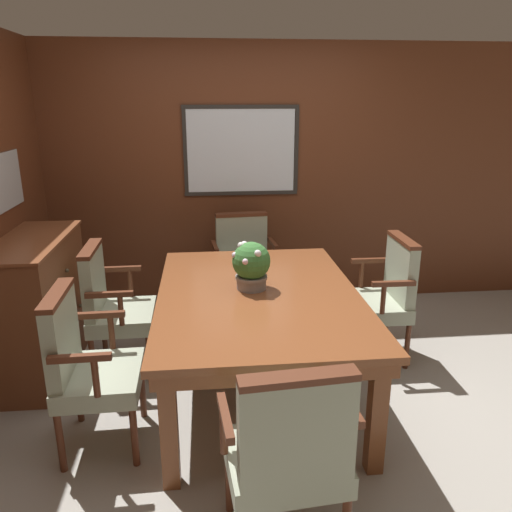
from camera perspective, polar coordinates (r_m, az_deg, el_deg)
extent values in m
plane|color=#A39E93|center=(3.53, 0.63, -16.05)|extent=(14.00, 14.00, 0.00)
cube|color=#5B2D19|center=(4.76, -1.74, 8.76)|extent=(7.20, 0.06, 2.45)
cube|color=white|center=(4.69, -1.69, 11.91)|extent=(0.99, 0.01, 0.75)
cube|color=#282623|center=(4.67, -1.73, 16.69)|extent=(1.06, 0.02, 0.04)
cube|color=#282623|center=(4.74, -1.64, 7.21)|extent=(1.06, 0.02, 0.04)
cube|color=#282623|center=(4.68, -8.10, 11.74)|extent=(0.03, 0.02, 0.75)
cube|color=#282623|center=(4.75, 4.64, 11.94)|extent=(0.03, 0.02, 0.75)
cube|color=brown|center=(2.73, -9.91, -18.80)|extent=(0.09, 0.09, 0.70)
cube|color=brown|center=(2.85, 13.65, -17.23)|extent=(0.09, 0.09, 0.70)
cube|color=brown|center=(4.18, -8.47, -5.21)|extent=(0.09, 0.09, 0.70)
cube|color=brown|center=(4.26, 6.42, -4.66)|extent=(0.09, 0.09, 0.70)
cube|color=brown|center=(3.31, 0.27, -5.58)|extent=(1.24, 1.81, 0.09)
cube|color=brown|center=(3.28, 0.27, -4.50)|extent=(1.30, 1.87, 0.04)
cylinder|color=#562B19|center=(3.70, -12.06, -11.43)|extent=(0.04, 0.04, 0.37)
cylinder|color=#562B19|center=(4.10, -11.53, -8.39)|extent=(0.04, 0.04, 0.37)
cylinder|color=#562B19|center=(3.76, -18.13, -11.46)|extent=(0.04, 0.04, 0.37)
cylinder|color=#562B19|center=(4.16, -16.98, -8.48)|extent=(0.04, 0.04, 0.37)
cube|color=#9EA88E|center=(3.82, -14.95, -6.70)|extent=(0.46, 0.52, 0.11)
cube|color=#9EA88E|center=(3.75, -18.10, -2.79)|extent=(0.09, 0.47, 0.46)
cube|color=#562B19|center=(3.68, -18.45, 0.76)|extent=(0.10, 0.47, 0.03)
cylinder|color=#562B19|center=(3.51, -15.18, -5.94)|extent=(0.04, 0.04, 0.23)
cube|color=#562B19|center=(3.48, -16.44, -4.24)|extent=(0.32, 0.04, 0.04)
cylinder|color=#562B19|center=(4.00, -14.16, -2.94)|extent=(0.04, 0.04, 0.23)
cube|color=#562B19|center=(3.97, -15.25, -1.43)|extent=(0.32, 0.04, 0.04)
cylinder|color=#562B19|center=(4.39, -3.70, -6.24)|extent=(0.04, 0.04, 0.37)
cylinder|color=#562B19|center=(4.47, 2.06, -5.80)|extent=(0.04, 0.04, 0.37)
cylinder|color=#562B19|center=(4.75, -4.33, -4.36)|extent=(0.04, 0.04, 0.37)
cylinder|color=#562B19|center=(4.82, 1.00, -3.98)|extent=(0.04, 0.04, 0.37)
cube|color=#9EA88E|center=(4.52, -1.25, -2.27)|extent=(0.55, 0.50, 0.11)
cube|color=#9EA88E|center=(4.60, -1.68, 1.82)|extent=(0.48, 0.12, 0.46)
cube|color=#562B19|center=(4.54, -1.71, 4.77)|extent=(0.48, 0.13, 0.03)
cylinder|color=#562B19|center=(4.39, -4.59, -0.57)|extent=(0.04, 0.04, 0.23)
cube|color=#562B19|center=(4.42, -4.73, 1.10)|extent=(0.07, 0.32, 0.04)
cylinder|color=#562B19|center=(4.48, 2.14, -0.16)|extent=(0.04, 0.04, 0.23)
cube|color=#562B19|center=(4.51, 1.95, 1.47)|extent=(0.07, 0.32, 0.04)
cylinder|color=#562B19|center=(2.99, -13.72, -19.41)|extent=(0.04, 0.04, 0.37)
cylinder|color=#562B19|center=(3.35, -12.87, -14.80)|extent=(0.04, 0.04, 0.37)
cylinder|color=#562B19|center=(3.06, -21.45, -19.20)|extent=(0.04, 0.04, 0.37)
cylinder|color=#562B19|center=(3.42, -19.63, -14.75)|extent=(0.04, 0.04, 0.37)
cube|color=#9EA88E|center=(3.07, -17.31, -13.26)|extent=(0.46, 0.52, 0.11)
cube|color=#9EA88E|center=(2.98, -21.36, -8.51)|extent=(0.09, 0.47, 0.46)
cube|color=#562B19|center=(2.89, -21.89, -4.16)|extent=(0.10, 0.47, 0.03)
cylinder|color=#562B19|center=(2.76, -17.86, -13.03)|extent=(0.04, 0.04, 0.23)
cube|color=#562B19|center=(2.72, -19.52, -10.94)|extent=(0.32, 0.04, 0.04)
cylinder|color=#562B19|center=(3.22, -16.20, -8.28)|extent=(0.04, 0.04, 0.23)
cube|color=#562B19|center=(3.18, -17.58, -6.44)|extent=(0.32, 0.04, 0.04)
cylinder|color=#562B19|center=(4.22, 9.64, -7.50)|extent=(0.04, 0.04, 0.37)
cylinder|color=#562B19|center=(3.83, 11.35, -10.31)|extent=(0.04, 0.04, 0.37)
cylinder|color=#562B19|center=(4.34, 14.70, -7.16)|extent=(0.04, 0.04, 0.37)
cylinder|color=#562B19|center=(3.96, 16.88, -9.82)|extent=(0.04, 0.04, 0.37)
cube|color=#9EA88E|center=(3.98, 13.37, -5.56)|extent=(0.46, 0.51, 0.11)
cube|color=#9EA88E|center=(3.95, 16.22, -1.61)|extent=(0.08, 0.47, 0.46)
cube|color=#562B19|center=(3.88, 16.52, 1.79)|extent=(0.09, 0.47, 0.03)
cylinder|color=#562B19|center=(4.15, 11.96, -2.03)|extent=(0.04, 0.04, 0.23)
cube|color=#562B19|center=(4.13, 12.96, -0.51)|extent=(0.32, 0.04, 0.04)
cylinder|color=#562B19|center=(3.68, 14.33, -4.77)|extent=(0.04, 0.04, 0.23)
cube|color=#562B19|center=(3.66, 15.46, -3.06)|extent=(0.32, 0.04, 0.04)
cylinder|color=#562B19|center=(2.74, 7.09, -22.83)|extent=(0.04, 0.04, 0.37)
cylinder|color=#562B19|center=(2.66, -3.08, -24.14)|extent=(0.04, 0.04, 0.37)
cube|color=#9EA88E|center=(2.39, 3.29, -22.28)|extent=(0.55, 0.49, 0.11)
cube|color=#9EA88E|center=(2.08, 4.75, -19.48)|extent=(0.47, 0.12, 0.46)
cube|color=#562B19|center=(1.94, 4.93, -13.74)|extent=(0.48, 0.13, 0.03)
cylinder|color=#562B19|center=(2.38, 9.64, -17.63)|extent=(0.04, 0.04, 0.23)
cube|color=#562B19|center=(2.27, 10.40, -16.22)|extent=(0.06, 0.32, 0.04)
cylinder|color=#562B19|center=(2.28, -3.69, -19.27)|extent=(0.04, 0.04, 0.23)
cube|color=#562B19|center=(2.16, -3.52, -17.92)|extent=(0.06, 0.32, 0.04)
cylinder|color=gray|center=(3.32, -0.53, -2.98)|extent=(0.20, 0.20, 0.09)
cylinder|color=gray|center=(3.30, -0.53, -2.41)|extent=(0.21, 0.21, 0.02)
sphere|color=#387033|center=(3.27, -0.54, -0.57)|extent=(0.25, 0.25, 0.25)
sphere|color=silver|center=(3.15, -1.22, -0.65)|extent=(0.04, 0.04, 0.04)
sphere|color=silver|center=(3.30, -1.35, 1.26)|extent=(0.05, 0.05, 0.05)
sphere|color=silver|center=(3.23, -2.44, 0.10)|extent=(0.04, 0.04, 0.04)
sphere|color=silver|center=(3.16, 0.19, 0.28)|extent=(0.05, 0.05, 0.05)
sphere|color=silver|center=(3.25, -1.70, 1.17)|extent=(0.05, 0.05, 0.05)
sphere|color=silver|center=(3.31, -1.61, 1.05)|extent=(0.05, 0.05, 0.05)
cube|color=brown|center=(3.98, -23.49, -5.43)|extent=(0.43, 1.09, 0.99)
cube|color=brown|center=(3.83, -24.40, 1.60)|extent=(0.45, 1.11, 0.02)
sphere|color=#4C422D|center=(3.83, -20.80, -1.57)|extent=(0.03, 0.03, 0.03)
sphere|color=#4C422D|center=(3.74, -21.09, -8.27)|extent=(0.03, 0.03, 0.03)
sphere|color=#4C422D|center=(4.18, -19.42, -5.37)|extent=(0.03, 0.03, 0.03)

